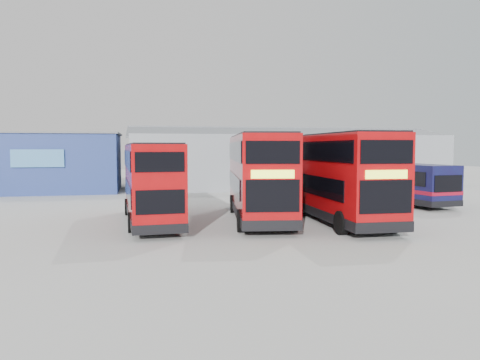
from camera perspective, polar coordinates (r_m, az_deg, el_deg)
ground_plane at (r=26.28m, az=1.37°, el=-4.44°), size 120.00×120.00×0.00m
office_block at (r=44.07m, az=-22.36°, el=2.04°), size 12.30×8.32×5.12m
maintenance_shed at (r=47.42m, az=5.30°, el=2.47°), size 30.50×12.00×5.89m
double_decker_left at (r=24.06m, az=-10.79°, el=-0.46°), size 2.90×9.71×4.06m
double_decker_centre at (r=24.90m, az=2.29°, el=0.31°), size 4.00×10.95×4.53m
double_decker_right at (r=24.88m, az=11.62°, el=0.26°), size 2.96×10.86×4.56m
single_decker_blue at (r=34.33m, az=18.27°, el=-0.35°), size 3.54×10.40×2.77m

